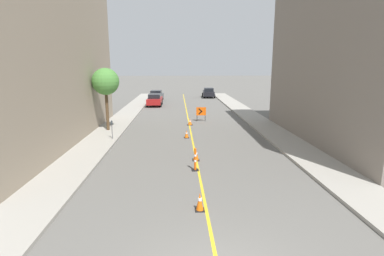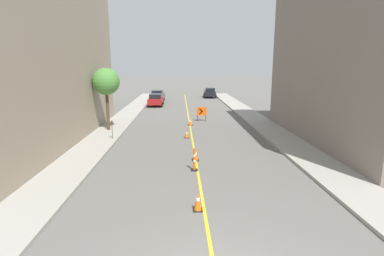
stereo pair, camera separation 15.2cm
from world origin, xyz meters
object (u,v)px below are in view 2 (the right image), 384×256
traffic_cone_second (195,155)px  delineator_post_front (194,161)px  street_tree_left_near (106,82)px  parked_car_curb_far (210,93)px  traffic_cone_nearest (198,202)px  traffic_cone_fourth (190,122)px  traffic_cone_third (187,134)px  parked_car_curb_mid (158,96)px  arrow_barricade_primary (202,112)px  parking_meter_near_curb (112,126)px  parked_car_curb_near (156,100)px

traffic_cone_second → delineator_post_front: (-0.14, -1.64, 0.20)m
delineator_post_front → street_tree_left_near: street_tree_left_near is taller
street_tree_left_near → parked_car_curb_far: bearing=67.4°
traffic_cone_nearest → traffic_cone_fourth: size_ratio=1.24×
traffic_cone_third → parked_car_curb_mid: parked_car_curb_mid is taller
parked_car_curb_mid → traffic_cone_second: bearing=-78.8°
traffic_cone_fourth → parked_car_curb_mid: parked_car_curb_mid is taller
traffic_cone_nearest → parked_car_curb_far: 40.00m
parked_car_curb_mid → parked_car_curb_far: bearing=31.8°
street_tree_left_near → traffic_cone_second: bearing=-49.6°
parked_car_curb_far → traffic_cone_third: bearing=-96.0°
traffic_cone_second → parked_car_curb_far: parked_car_curb_far is taller
parked_car_curb_far → street_tree_left_near: 28.33m
arrow_barricade_primary → parking_meter_near_curb: 10.08m
traffic_cone_third → street_tree_left_near: bearing=159.1°
traffic_cone_second → arrow_barricade_primary: arrow_barricade_primary is taller
parked_car_curb_near → parked_car_curb_far: size_ratio=0.98×
traffic_cone_fourth → street_tree_left_near: street_tree_left_near is taller
parked_car_curb_near → street_tree_left_near: street_tree_left_near is taller
parked_car_curb_near → parked_car_curb_mid: same height
traffic_cone_nearest → parked_car_curb_mid: parked_car_curb_mid is taller
parked_car_curb_mid → traffic_cone_nearest: bearing=-80.5°
parked_car_curb_near → parking_meter_near_curb: (-1.62, -18.74, 0.30)m
parked_car_curb_mid → arrow_barricade_primary: bearing=-69.3°
parked_car_curb_near → arrow_barricade_primary: bearing=-64.4°
delineator_post_front → parking_meter_near_curb: 8.47m
traffic_cone_nearest → parked_car_curb_far: size_ratio=0.16×
traffic_cone_second → arrow_barricade_primary: 12.17m
delineator_post_front → arrow_barricade_primary: bearing=84.3°
delineator_post_front → parked_car_curb_far: size_ratio=0.27×
traffic_cone_second → parking_meter_near_curb: parking_meter_near_curb is taller
traffic_cone_second → delineator_post_front: size_ratio=0.54×
traffic_cone_nearest → parking_meter_near_curb: (-5.46, 10.71, 0.75)m
traffic_cone_fourth → delineator_post_front: (-0.21, -11.87, 0.24)m
parked_car_curb_far → parking_meter_near_curb: bearing=-105.6°
traffic_cone_second → street_tree_left_near: 10.89m
traffic_cone_third → street_tree_left_near: street_tree_left_near is taller
traffic_cone_nearest → traffic_cone_second: (0.22, 5.97, -0.03)m
parked_car_curb_mid → parked_car_curb_far: (8.38, 4.61, 0.00)m
traffic_cone_nearest → traffic_cone_third: 11.37m
traffic_cone_nearest → traffic_cone_fourth: 16.20m
arrow_barricade_primary → traffic_cone_second: bearing=-96.9°
traffic_cone_fourth → parked_car_curb_mid: 19.43m
arrow_barricade_primary → traffic_cone_fourth: bearing=-122.9°
arrow_barricade_primary → parked_car_curb_mid: bearing=106.6°
arrow_barricade_primary → parked_car_curb_far: size_ratio=0.31×
delineator_post_front → parked_car_curb_mid: bearing=97.5°
traffic_cone_nearest → traffic_cone_third: traffic_cone_nearest is taller
traffic_cone_third → parking_meter_near_curb: parking_meter_near_curb is taller
traffic_cone_second → traffic_cone_fourth: 10.23m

